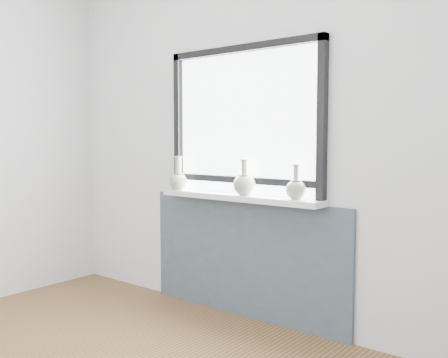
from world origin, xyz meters
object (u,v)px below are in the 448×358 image
Objects in this scene: vase_b at (244,183)px; windowsill at (238,197)px; vase_a at (178,179)px; vase_c at (296,188)px.

windowsill is at bearing 166.41° from vase_b.
vase_b reaches higher than windowsill.
vase_a is (-0.56, -0.03, 0.10)m from windowsill.
vase_a reaches higher than windowsill.
vase_a is 0.63m from vase_b.
vase_a is at bearing -178.55° from vase_c.
vase_b is 0.40m from vase_c.
vase_b is 1.10× the size of vase_c.
vase_a reaches higher than vase_c.
vase_b reaches higher than vase_c.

